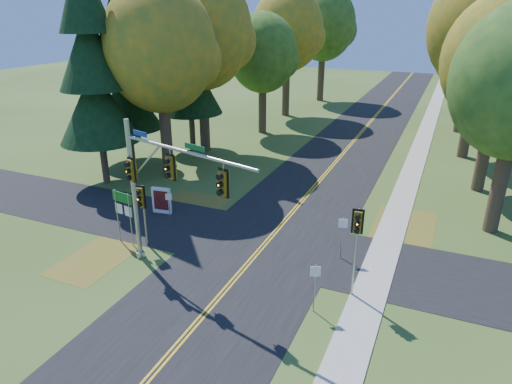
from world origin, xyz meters
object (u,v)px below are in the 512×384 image
at_px(info_kiosk, 162,201).
at_px(east_signal_pole, 357,231).
at_px(traffic_mast, 158,181).
at_px(route_sign_cluster, 123,207).

bearing_deg(info_kiosk, east_signal_pole, -26.23).
relative_size(traffic_mast, route_sign_cluster, 2.52).
height_order(route_sign_cluster, info_kiosk, route_sign_cluster).
distance_m(traffic_mast, info_kiosk, 7.94).
bearing_deg(traffic_mast, route_sign_cluster, 172.17).
bearing_deg(traffic_mast, info_kiosk, 140.57).
distance_m(traffic_mast, route_sign_cluster, 4.60).
height_order(traffic_mast, east_signal_pole, traffic_mast).
distance_m(east_signal_pole, info_kiosk, 13.94).
relative_size(traffic_mast, info_kiosk, 4.53).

